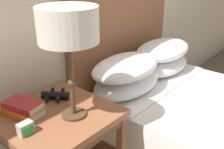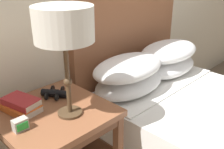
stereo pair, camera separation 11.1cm
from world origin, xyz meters
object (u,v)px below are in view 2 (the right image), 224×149
(nightstand, at_px, (54,124))
(book_on_nightstand, at_px, (21,108))
(book_stacked_on_top, at_px, (21,102))
(alarm_clock, at_px, (20,125))
(bed, at_px, (213,129))
(table_lamp, at_px, (64,27))
(binoculars_pair, at_px, (55,93))

(nightstand, distance_m, book_on_nightstand, 0.20)
(nightstand, xyz_separation_m, book_on_nightstand, (-0.12, 0.11, 0.10))
(book_stacked_on_top, xyz_separation_m, alarm_clock, (-0.09, -0.16, -0.02))
(book_on_nightstand, bearing_deg, alarm_clock, -117.98)
(book_on_nightstand, bearing_deg, bed, -31.90)
(bed, height_order, book_stacked_on_top, bed)
(bed, distance_m, alarm_clock, 1.27)
(table_lamp, bearing_deg, binoculars_pair, 76.33)
(table_lamp, distance_m, binoculars_pair, 0.50)
(table_lamp, distance_m, alarm_clock, 0.51)
(table_lamp, distance_m, book_stacked_on_top, 0.49)
(nightstand, bearing_deg, alarm_clock, -167.26)
(table_lamp, relative_size, binoculars_pair, 3.60)
(book_on_nightstand, distance_m, book_stacked_on_top, 0.04)
(nightstand, relative_size, table_lamp, 1.14)
(nightstand, bearing_deg, binoculars_pair, 50.41)
(bed, distance_m, table_lamp, 1.25)
(bed, bearing_deg, book_stacked_on_top, 147.84)
(nightstand, height_order, alarm_clock, alarm_clock)
(nightstand, xyz_separation_m, book_stacked_on_top, (-0.11, 0.12, 0.14))
(binoculars_pair, xyz_separation_m, alarm_clock, (-0.31, -0.17, 0.01))
(book_on_nightstand, bearing_deg, binoculars_pair, 2.35)
(book_on_nightstand, height_order, book_stacked_on_top, book_stacked_on_top)
(alarm_clock, bearing_deg, table_lamp, -11.16)
(nightstand, relative_size, alarm_clock, 9.18)
(nightstand, distance_m, book_stacked_on_top, 0.22)
(nightstand, xyz_separation_m, binoculars_pair, (0.10, 0.12, 0.11))
(table_lamp, bearing_deg, bed, -26.59)
(nightstand, height_order, book_on_nightstand, book_on_nightstand)
(binoculars_pair, bearing_deg, table_lamp, -103.67)
(table_lamp, distance_m, book_on_nightstand, 0.52)
(book_on_nightstand, xyz_separation_m, alarm_clock, (-0.09, -0.16, 0.01))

